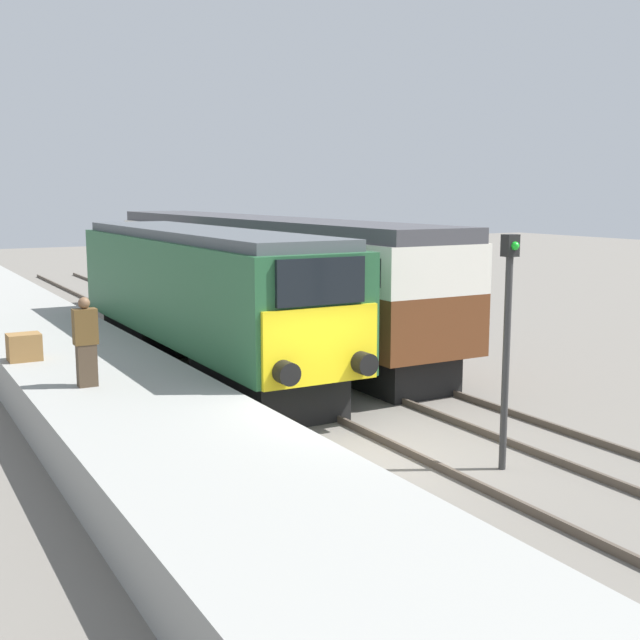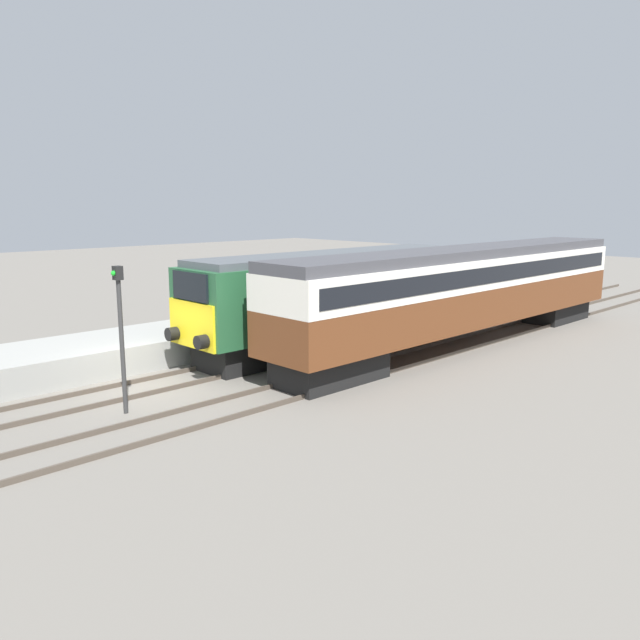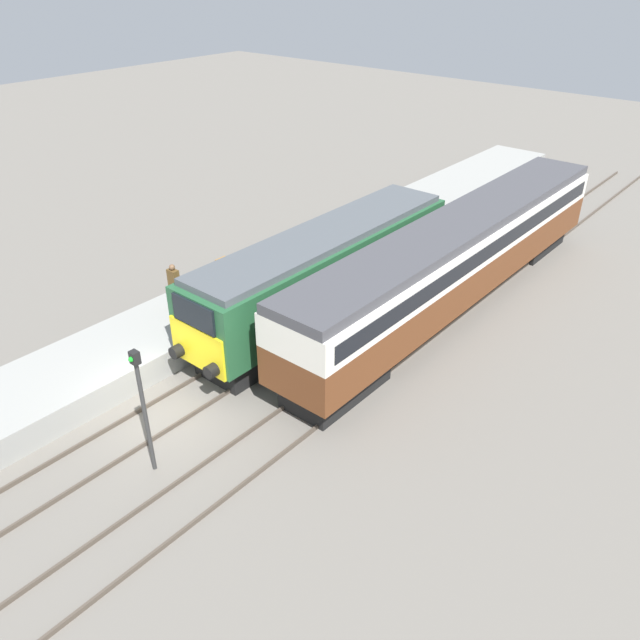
{
  "view_description": "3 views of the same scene",
  "coord_description": "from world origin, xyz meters",
  "px_view_note": "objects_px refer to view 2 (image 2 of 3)",
  "views": [
    {
      "loc": [
        -7.37,
        -11.42,
        4.62
      ],
      "look_at": [
        0.0,
        1.66,
        2.24
      ],
      "focal_mm": 45.0,
      "sensor_mm": 36.0,
      "label": 1
    },
    {
      "loc": [
        16.81,
        -8.99,
        5.54
      ],
      "look_at": [
        1.7,
        5.66,
        1.6
      ],
      "focal_mm": 35.0,
      "sensor_mm": 36.0,
      "label": 2
    },
    {
      "loc": [
        13.7,
        -8.57,
        12.6
      ],
      "look_at": [
        1.7,
        5.66,
        1.6
      ],
      "focal_mm": 35.0,
      "sensor_mm": 36.0,
      "label": 3
    }
  ],
  "objects_px": {
    "luggage_crate": "(240,305)",
    "signal_post": "(121,327)",
    "locomotive": "(332,295)",
    "passenger_carriage": "(467,286)",
    "person_on_platform": "(185,302)"
  },
  "relations": [
    {
      "from": "luggage_crate",
      "to": "person_on_platform",
      "type": "bearing_deg",
      "value": -78.5
    },
    {
      "from": "passenger_carriage",
      "to": "signal_post",
      "type": "xyz_separation_m",
      "value": [
        -1.7,
        -13.7,
        -0.01
      ]
    },
    {
      "from": "locomotive",
      "to": "person_on_platform",
      "type": "xyz_separation_m",
      "value": [
        -3.9,
        -4.17,
        -0.25
      ]
    },
    {
      "from": "person_on_platform",
      "to": "luggage_crate",
      "type": "xyz_separation_m",
      "value": [
        -0.63,
        3.12,
        -0.56
      ]
    },
    {
      "from": "passenger_carriage",
      "to": "luggage_crate",
      "type": "bearing_deg",
      "value": -146.96
    },
    {
      "from": "signal_post",
      "to": "luggage_crate",
      "type": "relative_size",
      "value": 5.66
    },
    {
      "from": "person_on_platform",
      "to": "signal_post",
      "type": "distance_m",
      "value": 7.82
    },
    {
      "from": "passenger_carriage",
      "to": "luggage_crate",
      "type": "height_order",
      "value": "passenger_carriage"
    },
    {
      "from": "locomotive",
      "to": "luggage_crate",
      "type": "relative_size",
      "value": 18.77
    },
    {
      "from": "locomotive",
      "to": "passenger_carriage",
      "type": "bearing_deg",
      "value": 50.45
    },
    {
      "from": "locomotive",
      "to": "signal_post",
      "type": "relative_size",
      "value": 3.32
    },
    {
      "from": "locomotive",
      "to": "passenger_carriage",
      "type": "relative_size",
      "value": 0.67
    },
    {
      "from": "passenger_carriage",
      "to": "signal_post",
      "type": "distance_m",
      "value": 13.81
    },
    {
      "from": "luggage_crate",
      "to": "signal_post",
      "type": "bearing_deg",
      "value": -53.85
    },
    {
      "from": "person_on_platform",
      "to": "luggage_crate",
      "type": "height_order",
      "value": "person_on_platform"
    }
  ]
}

